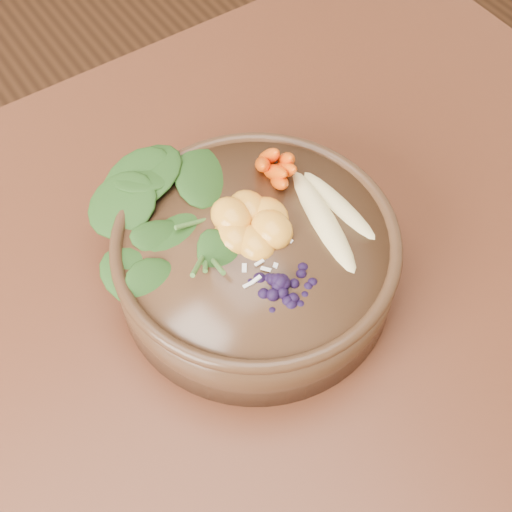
% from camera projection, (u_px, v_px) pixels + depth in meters
% --- Properties ---
extents(dining_table, '(1.60, 0.90, 0.75)m').
position_uv_depth(dining_table, '(107.00, 420.00, 0.83)').
color(dining_table, '#331C0C').
rests_on(dining_table, ground).
extents(stoneware_bowl, '(0.37, 0.37, 0.08)m').
position_uv_depth(stoneware_bowl, '(256.00, 261.00, 0.79)').
color(stoneware_bowl, '#452C1A').
rests_on(stoneware_bowl, dining_table).
extents(kale_heap, '(0.24, 0.22, 0.05)m').
position_uv_depth(kale_heap, '(192.00, 194.00, 0.76)').
color(kale_heap, '#1E4113').
rests_on(kale_heap, stoneware_bowl).
extents(carrot_cluster, '(0.08, 0.08, 0.09)m').
position_uv_depth(carrot_cluster, '(276.00, 144.00, 0.78)').
color(carrot_cluster, '#ED4B08').
rests_on(carrot_cluster, stoneware_bowl).
extents(banana_halves, '(0.08, 0.17, 0.03)m').
position_uv_depth(banana_halves, '(332.00, 204.00, 0.77)').
color(banana_halves, '#E0CC84').
rests_on(banana_halves, stoneware_bowl).
extents(mandarin_cluster, '(0.11, 0.12, 0.03)m').
position_uv_depth(mandarin_cluster, '(251.00, 215.00, 0.76)').
color(mandarin_cluster, orange).
rests_on(mandarin_cluster, stoneware_bowl).
extents(blueberry_pile, '(0.16, 0.14, 0.04)m').
position_uv_depth(blueberry_pile, '(282.00, 274.00, 0.71)').
color(blueberry_pile, black).
rests_on(blueberry_pile, stoneware_bowl).
extents(coconut_flakes, '(0.11, 0.10, 0.01)m').
position_uv_depth(coconut_flakes, '(265.00, 252.00, 0.74)').
color(coconut_flakes, white).
rests_on(coconut_flakes, stoneware_bowl).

